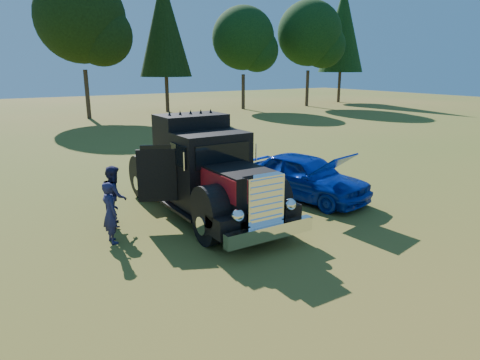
% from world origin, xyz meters
% --- Properties ---
extents(ground, '(120.00, 120.00, 0.00)m').
position_xyz_m(ground, '(0.00, 0.00, 0.00)').
color(ground, '#425D1B').
rests_on(ground, ground).
extents(treeline, '(72.10, 24.04, 13.84)m').
position_xyz_m(treeline, '(-1.86, 27.03, 7.74)').
color(treeline, '#2D2116').
rests_on(treeline, ground).
extents(diamond_t_truck, '(3.29, 7.16, 3.00)m').
position_xyz_m(diamond_t_truck, '(0.85, 2.38, 1.28)').
color(diamond_t_truck, black).
rests_on(diamond_t_truck, ground).
extents(hotrod_coupe, '(2.78, 4.87, 1.89)m').
position_xyz_m(hotrod_coupe, '(4.54, 2.05, 0.78)').
color(hotrod_coupe, '#0E0693').
rests_on(hotrod_coupe, ground).
extents(spectator_near, '(0.40, 0.60, 1.61)m').
position_xyz_m(spectator_near, '(-2.19, 1.78, 0.81)').
color(spectator_near, navy).
rests_on(spectator_near, ground).
extents(spectator_far, '(0.87, 0.99, 1.74)m').
position_xyz_m(spectator_far, '(-1.73, 3.00, 0.87)').
color(spectator_far, '#1B2241').
rests_on(spectator_far, ground).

